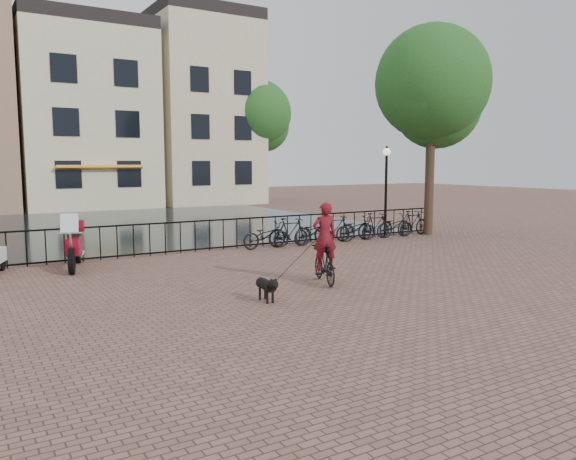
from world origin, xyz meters
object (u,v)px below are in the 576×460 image
motorcycle (74,239)px  dog (266,288)px  lamp_post (386,176)px  cyclist (325,248)px

motorcycle → dog: bearing=-49.8°
dog → motorcycle: 6.55m
lamp_post → cyclist: size_ratio=1.52×
lamp_post → cyclist: bearing=-140.2°
lamp_post → motorcycle: (-11.60, -0.59, -1.56)m
cyclist → motorcycle: bearing=-28.8°
lamp_post → motorcycle: 11.72m
dog → cyclist: bearing=26.7°
lamp_post → dog: 11.24m
motorcycle → lamp_post: bearing=18.7°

